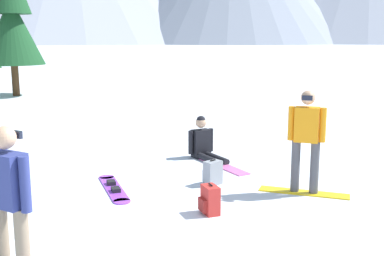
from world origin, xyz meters
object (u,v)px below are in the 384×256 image
at_px(loose_snowboard_far_spare, 114,188).
at_px(backpack_grey, 212,173).
at_px(snowboarder_background, 205,145).
at_px(backpack_red, 210,200).
at_px(snowboarder_foreground, 9,205).
at_px(pine_tree_slender, 11,17).
at_px(snowboarder_midground, 306,140).

relative_size(loose_snowboard_far_spare, backpack_grey, 3.71).
relative_size(snowboarder_background, loose_snowboard_far_spare, 1.02).
distance_m(loose_snowboard_far_spare, backpack_red, 2.06).
distance_m(snowboarder_foreground, backpack_grey, 4.40).
height_order(snowboarder_foreground, snowboarder_background, snowboarder_foreground).
xyz_separation_m(loose_snowboard_far_spare, pine_tree_slender, (-5.64, 14.37, 3.52)).
height_order(snowboarder_foreground, loose_snowboard_far_spare, snowboarder_foreground).
relative_size(snowboarder_background, pine_tree_slender, 0.27).
bearing_deg(backpack_grey, snowboarder_foreground, -126.03).
distance_m(loose_snowboard_far_spare, backpack_grey, 1.80).
height_order(snowboarder_background, loose_snowboard_far_spare, snowboarder_background).
distance_m(snowboarder_background, backpack_grey, 1.87).
bearing_deg(loose_snowboard_far_spare, backpack_grey, 4.75).
relative_size(loose_snowboard_far_spare, pine_tree_slender, 0.27).
height_order(snowboarder_background, backpack_red, snowboarder_background).
bearing_deg(pine_tree_slender, snowboarder_foreground, -74.63).
relative_size(backpack_grey, pine_tree_slender, 0.07).
bearing_deg(loose_snowboard_far_spare, pine_tree_slender, 111.43).
height_order(snowboarder_foreground, backpack_grey, snowboarder_foreground).
bearing_deg(backpack_grey, loose_snowboard_far_spare, -175.25).
relative_size(loose_snowboard_far_spare, backpack_red, 3.71).
relative_size(snowboarder_midground, backpack_red, 3.78).
height_order(snowboarder_foreground, backpack_red, snowboarder_foreground).
relative_size(backpack_red, backpack_grey, 1.00).
distance_m(snowboarder_background, pine_tree_slender, 14.81).
xyz_separation_m(loose_snowboard_far_spare, backpack_red, (1.57, -1.33, 0.19)).
xyz_separation_m(backpack_grey, pine_tree_slender, (-7.43, 14.22, 3.33)).
bearing_deg(snowboarder_foreground, pine_tree_slender, 105.37).
height_order(loose_snowboard_far_spare, backpack_red, backpack_red).
xyz_separation_m(snowboarder_foreground, snowboarder_midground, (4.07, 2.87, 0.01)).
xyz_separation_m(loose_snowboard_far_spare, backpack_grey, (1.78, 0.15, 0.19)).
xyz_separation_m(snowboarder_background, pine_tree_slender, (-7.49, 12.36, 3.22)).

